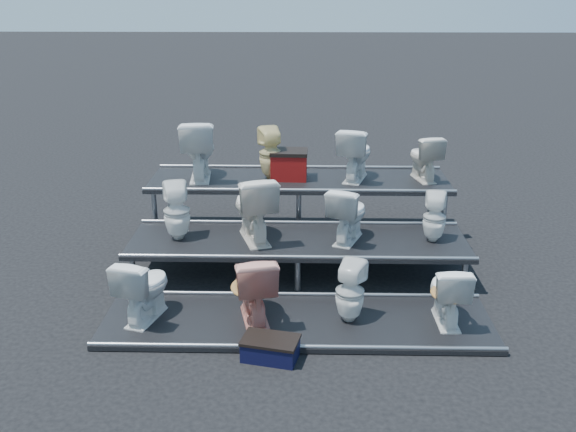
{
  "coord_description": "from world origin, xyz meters",
  "views": [
    {
      "loc": [
        0.04,
        -7.42,
        3.51
      ],
      "look_at": [
        -0.13,
        0.1,
        0.74
      ],
      "focal_mm": 40.0,
      "sensor_mm": 36.0,
      "label": 1
    }
  ],
  "objects_px": {
    "toilet_2": "(350,292)",
    "red_crate": "(289,166)",
    "toilet_6": "(348,213)",
    "toilet_9": "(271,153)",
    "toilet_1": "(254,286)",
    "toilet_3": "(448,293)",
    "toilet_0": "(144,287)",
    "toilet_10": "(355,153)",
    "toilet_8": "(199,149)",
    "toilet_11": "(424,157)",
    "toilet_7": "(435,217)",
    "toilet_4": "(177,211)",
    "toilet_5": "(254,207)",
    "step_stool": "(270,350)"
  },
  "relations": [
    {
      "from": "toilet_1",
      "to": "toilet_6",
      "type": "relative_size",
      "value": 1.11
    },
    {
      "from": "toilet_10",
      "to": "toilet_3",
      "type": "bearing_deg",
      "value": 124.47
    },
    {
      "from": "toilet_6",
      "to": "toilet_9",
      "type": "relative_size",
      "value": 0.96
    },
    {
      "from": "toilet_2",
      "to": "red_crate",
      "type": "bearing_deg",
      "value": -51.28
    },
    {
      "from": "toilet_8",
      "to": "toilet_11",
      "type": "relative_size",
      "value": 1.31
    },
    {
      "from": "toilet_3",
      "to": "toilet_8",
      "type": "height_order",
      "value": "toilet_8"
    },
    {
      "from": "toilet_6",
      "to": "toilet_10",
      "type": "height_order",
      "value": "toilet_10"
    },
    {
      "from": "toilet_1",
      "to": "toilet_2",
      "type": "height_order",
      "value": "toilet_1"
    },
    {
      "from": "toilet_2",
      "to": "toilet_3",
      "type": "height_order",
      "value": "toilet_3"
    },
    {
      "from": "toilet_0",
      "to": "toilet_1",
      "type": "distance_m",
      "value": 1.18
    },
    {
      "from": "toilet_5",
      "to": "toilet_9",
      "type": "xyz_separation_m",
      "value": [
        0.15,
        1.3,
        0.34
      ]
    },
    {
      "from": "toilet_11",
      "to": "step_stool",
      "type": "xyz_separation_m",
      "value": [
        -2.0,
        -3.27,
        -1.09
      ]
    },
    {
      "from": "toilet_7",
      "to": "toilet_8",
      "type": "distance_m",
      "value": 3.39
    },
    {
      "from": "toilet_0",
      "to": "toilet_8",
      "type": "distance_m",
      "value": 2.75
    },
    {
      "from": "toilet_3",
      "to": "toilet_4",
      "type": "distance_m",
      "value": 3.39
    },
    {
      "from": "toilet_2",
      "to": "toilet_11",
      "type": "relative_size",
      "value": 1.05
    },
    {
      "from": "toilet_0",
      "to": "toilet_9",
      "type": "bearing_deg",
      "value": -99.22
    },
    {
      "from": "toilet_8",
      "to": "step_stool",
      "type": "bearing_deg",
      "value": 104.46
    },
    {
      "from": "toilet_1",
      "to": "red_crate",
      "type": "height_order",
      "value": "red_crate"
    },
    {
      "from": "toilet_0",
      "to": "toilet_9",
      "type": "relative_size",
      "value": 1.0
    },
    {
      "from": "toilet_10",
      "to": "toilet_11",
      "type": "bearing_deg",
      "value": -162.83
    },
    {
      "from": "toilet_7",
      "to": "toilet_11",
      "type": "xyz_separation_m",
      "value": [
        0.07,
        1.3,
        0.41
      ]
    },
    {
      "from": "toilet_7",
      "to": "toilet_11",
      "type": "distance_m",
      "value": 1.37
    },
    {
      "from": "toilet_5",
      "to": "toilet_0",
      "type": "bearing_deg",
      "value": 32.83
    },
    {
      "from": "toilet_1",
      "to": "toilet_10",
      "type": "bearing_deg",
      "value": -128.16
    },
    {
      "from": "toilet_2",
      "to": "toilet_6",
      "type": "xyz_separation_m",
      "value": [
        0.05,
        1.3,
        0.41
      ]
    },
    {
      "from": "toilet_1",
      "to": "toilet_3",
      "type": "bearing_deg",
      "value": 167.5
    },
    {
      "from": "toilet_5",
      "to": "toilet_9",
      "type": "relative_size",
      "value": 1.15
    },
    {
      "from": "toilet_3",
      "to": "toilet_9",
      "type": "bearing_deg",
      "value": -53.24
    },
    {
      "from": "toilet_1",
      "to": "toilet_2",
      "type": "bearing_deg",
      "value": 167.5
    },
    {
      "from": "toilet_0",
      "to": "toilet_2",
      "type": "bearing_deg",
      "value": -163.68
    },
    {
      "from": "toilet_1",
      "to": "toilet_10",
      "type": "xyz_separation_m",
      "value": [
        1.25,
        2.6,
        0.78
      ]
    },
    {
      "from": "toilet_0",
      "to": "toilet_4",
      "type": "relative_size",
      "value": 1.01
    },
    {
      "from": "toilet_0",
      "to": "toilet_6",
      "type": "xyz_separation_m",
      "value": [
        2.25,
        1.3,
        0.39
      ]
    },
    {
      "from": "toilet_6",
      "to": "toilet_10",
      "type": "xyz_separation_m",
      "value": [
        0.17,
        1.3,
        0.42
      ]
    },
    {
      "from": "toilet_2",
      "to": "toilet_7",
      "type": "xyz_separation_m",
      "value": [
        1.11,
        1.3,
        0.37
      ]
    },
    {
      "from": "toilet_0",
      "to": "toilet_8",
      "type": "bearing_deg",
      "value": -78.68
    },
    {
      "from": "toilet_9",
      "to": "toilet_2",
      "type": "bearing_deg",
      "value": 92.56
    },
    {
      "from": "red_crate",
      "to": "toilet_6",
      "type": "bearing_deg",
      "value": -58.43
    },
    {
      "from": "toilet_7",
      "to": "toilet_8",
      "type": "xyz_separation_m",
      "value": [
        -3.09,
        1.3,
        0.51
      ]
    },
    {
      "from": "toilet_2",
      "to": "red_crate",
      "type": "height_order",
      "value": "red_crate"
    },
    {
      "from": "toilet_4",
      "to": "toilet_3",
      "type": "bearing_deg",
      "value": 143.38
    },
    {
      "from": "toilet_0",
      "to": "toilet_2",
      "type": "relative_size",
      "value": 1.07
    },
    {
      "from": "toilet_9",
      "to": "red_crate",
      "type": "xyz_separation_m",
      "value": [
        0.25,
        0.01,
        -0.19
      ]
    },
    {
      "from": "toilet_6",
      "to": "toilet_9",
      "type": "distance_m",
      "value": 1.7
    },
    {
      "from": "toilet_0",
      "to": "toilet_8",
      "type": "xyz_separation_m",
      "value": [
        0.23,
        2.6,
        0.86
      ]
    },
    {
      "from": "toilet_2",
      "to": "toilet_5",
      "type": "bearing_deg",
      "value": -25.82
    },
    {
      "from": "toilet_2",
      "to": "step_stool",
      "type": "relative_size",
      "value": 1.28
    },
    {
      "from": "toilet_3",
      "to": "toilet_7",
      "type": "relative_size",
      "value": 1.1
    },
    {
      "from": "red_crate",
      "to": "step_stool",
      "type": "bearing_deg",
      "value": -90.37
    }
  ]
}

